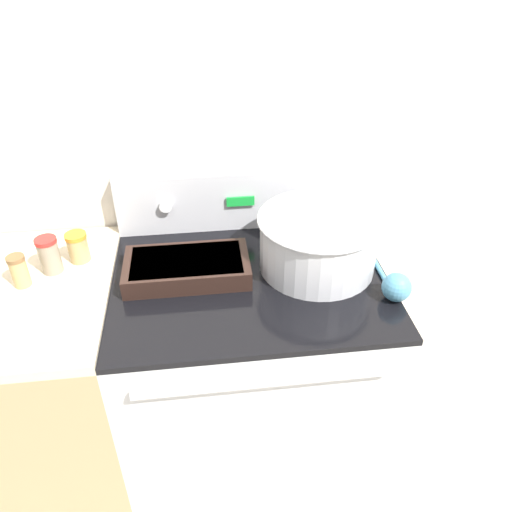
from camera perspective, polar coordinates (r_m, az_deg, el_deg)
The scene contains 10 objects.
kitchen_wall at distance 1.61m, azimuth -2.26°, elevation 14.75°, with size 8.00×0.05×2.50m.
stove_range at distance 1.77m, azimuth -0.60°, elevation -14.38°, with size 0.79×0.66×0.92m.
control_panel at distance 1.64m, azimuth -1.89°, elevation 6.48°, with size 0.79×0.07×0.20m.
side_counter at distance 1.83m, azimuth -21.32°, elevation -15.15°, with size 0.46×0.63×0.93m.
mixing_bowl at distance 1.45m, azimuth 7.13°, elevation 1.88°, with size 0.36×0.36×0.17m.
casserole_dish at distance 1.45m, azimuth -7.88°, elevation -1.21°, with size 0.36×0.19×0.06m.
ladle at distance 1.41m, azimuth 15.62°, elevation -3.29°, with size 0.08×0.28×0.08m.
spice_jar_orange_cap at distance 1.57m, azimuth -19.68°, elevation 0.98°, with size 0.06×0.06×0.09m.
spice_jar_red_cap at distance 1.54m, azimuth -22.55°, elevation 0.12°, with size 0.06×0.06×0.11m.
spice_jar_brown_cap at distance 1.52m, azimuth -25.45°, elevation -1.54°, with size 0.05×0.05×0.10m.
Camera 1 is at (-0.13, -0.84, 1.79)m, focal length 35.00 mm.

